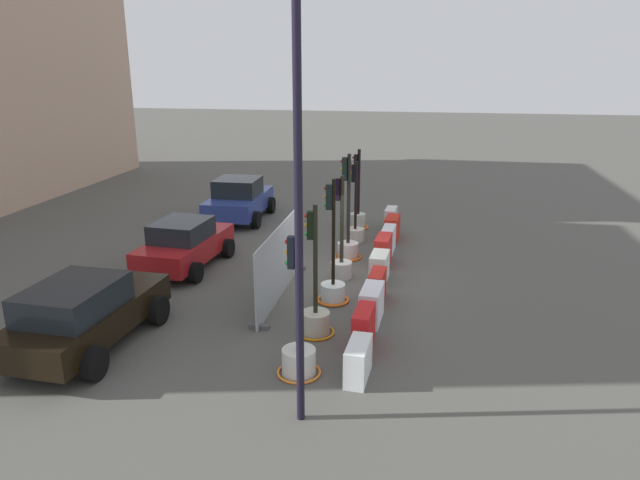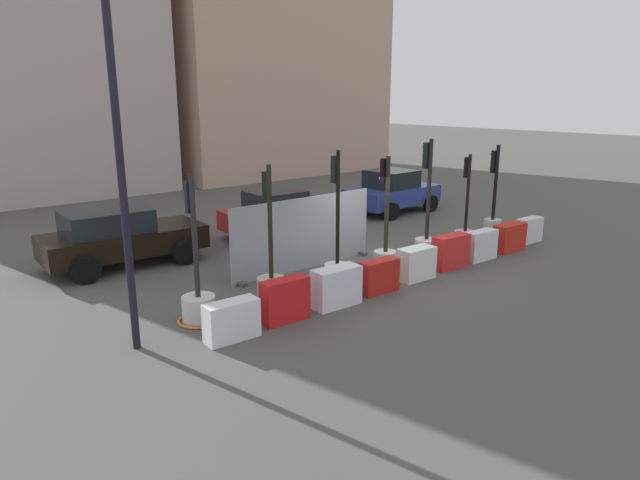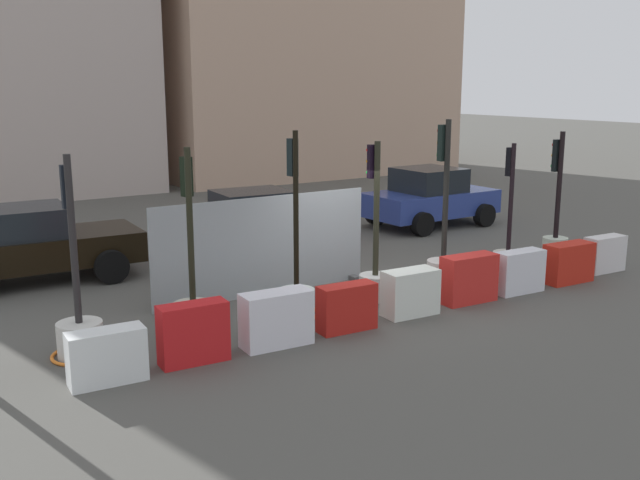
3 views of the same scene
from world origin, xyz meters
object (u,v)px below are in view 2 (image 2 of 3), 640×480
Objects in this scene: construction_barrier_2 at (336,287)px; construction_barrier_5 at (451,252)px; car_blue_estate at (392,192)px; construction_barrier_6 at (481,245)px; car_black_sedan at (120,237)px; traffic_light_4 at (426,237)px; traffic_light_1 at (271,280)px; traffic_light_3 at (385,247)px; car_red_compact at (278,213)px; traffic_light_6 at (492,219)px; construction_barrier_4 at (416,264)px; traffic_light_2 at (337,265)px; traffic_light_0 at (198,300)px; construction_barrier_8 at (529,230)px; traffic_light_5 at (465,229)px; street_lamp_post at (115,104)px; construction_barrier_1 at (285,300)px; construction_barrier_7 at (509,238)px; construction_barrier_3 at (379,276)px; construction_barrier_0 at (232,321)px.

construction_barrier_5 reaches higher than construction_barrier_2.
construction_barrier_6 is at bearing -116.61° from car_blue_estate.
traffic_light_4 is at bearing -34.42° from car_black_sedan.
traffic_light_3 is at bearing -0.88° from traffic_light_1.
car_red_compact is (-2.65, 6.08, 0.33)m from construction_barrier_6.
traffic_light_6 is at bearing 0.60° from traffic_light_1.
construction_barrier_4 is at bearing -90.85° from car_red_compact.
traffic_light_3 is (1.80, 0.04, 0.14)m from traffic_light_2.
car_black_sedan is at bearing 137.90° from construction_barrier_5.
car_red_compact reaches higher than construction_barrier_4.
traffic_light_0 is 3.09× the size of construction_barrier_8.
traffic_light_0 is 0.79× the size of car_red_compact.
traffic_light_5 is at bearing -0.07° from traffic_light_1.
car_black_sedan is at bearing 142.56° from construction_barrier_6.
car_blue_estate is 1.00× the size of car_red_compact.
construction_barrier_2 is 2.79m from construction_barrier_4.
traffic_light_2 is at bearing -179.04° from traffic_light_5.
traffic_light_0 is at bearing 170.47° from construction_barrier_5.
traffic_light_1 reaches higher than traffic_light_5.
construction_barrier_2 is 5.53m from construction_barrier_6.
street_lamp_post reaches higher than traffic_light_1.
construction_barrier_1 is 0.27× the size of car_red_compact.
construction_barrier_2 is at bearing -169.46° from traffic_light_5.
traffic_light_5 reaches higher than construction_barrier_7.
traffic_light_4 is at bearing 1.49° from traffic_light_2.
traffic_light_0 reaches higher than car_black_sedan.
construction_barrier_5 is (3.18, -1.08, -0.02)m from traffic_light_2.
car_black_sedan is (-9.44, 6.16, 0.41)m from construction_barrier_7.
traffic_light_4 is 3.91m from construction_barrier_8.
street_lamp_post is at bearing 164.38° from construction_barrier_1.
car_blue_estate is (5.86, 6.14, 0.41)m from construction_barrier_4.
traffic_light_1 is at bearing 162.17° from construction_barrier_4.
traffic_light_2 reaches higher than car_blue_estate.
street_lamp_post is at bearing 176.52° from construction_barrier_8.
traffic_light_0 is 7.40m from traffic_light_4.
car_blue_estate reaches higher than construction_barrier_8.
construction_barrier_3 is at bearing -75.12° from traffic_light_2.
traffic_light_0 reaches higher than traffic_light_6.
construction_barrier_8 is 0.14× the size of street_lamp_post.
traffic_light_2 is at bearing -2.97° from traffic_light_1.
car_blue_estate is 0.91× the size of car_black_sedan.
car_black_sedan is 0.59× the size of street_lamp_post.
traffic_light_3 is 2.95m from construction_barrier_6.
traffic_light_6 reaches higher than construction_barrier_0.
street_lamp_post reaches higher than construction_barrier_1.
street_lamp_post is at bearing -173.52° from traffic_light_1.
construction_barrier_3 is 1.00× the size of construction_barrier_4.
construction_barrier_3 is at bearing -168.98° from traffic_light_6.
traffic_light_4 reaches higher than car_red_compact.
car_blue_estate reaches higher than construction_barrier_6.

